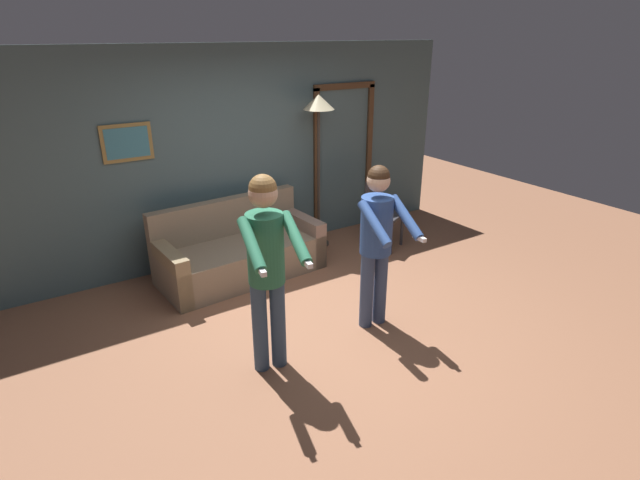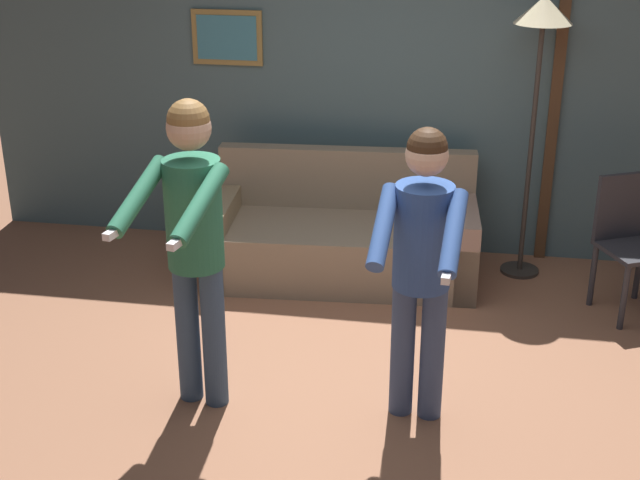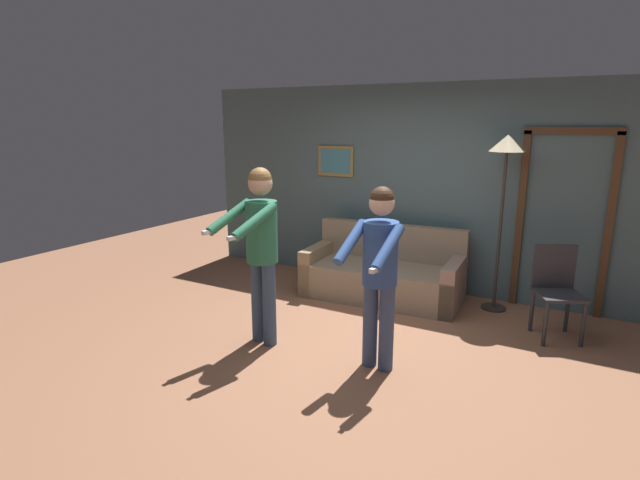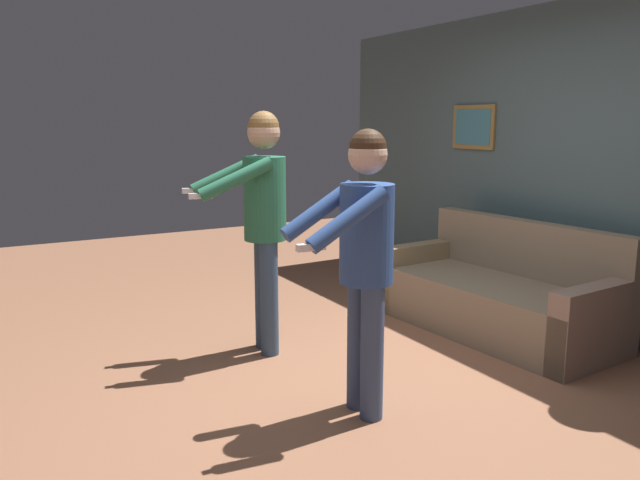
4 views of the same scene
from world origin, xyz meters
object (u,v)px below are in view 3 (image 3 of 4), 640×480
couch (383,275)px  dining_chair_distant (556,286)px  person_standing_right (379,263)px  person_standing_left (260,239)px  torchiere_lamp (506,160)px

couch → dining_chair_distant: dining_chair_distant is taller
person_standing_right → dining_chair_distant: (1.29, 1.53, -0.44)m
dining_chair_distant → couch: bearing=173.8°
couch → dining_chair_distant: size_ratio=2.10×
couch → person_standing_right: (0.65, -1.74, 0.69)m
person_standing_left → person_standing_right: (1.18, 0.07, -0.08)m
couch → person_standing_right: 1.98m
torchiere_lamp → person_standing_left: 2.84m
person_standing_right → torchiere_lamp: bearing=72.4°
person_standing_right → dining_chair_distant: person_standing_right is taller
torchiere_lamp → person_standing_right: (-0.64, -2.00, -0.76)m
dining_chair_distant → person_standing_left: bearing=-147.2°
couch → dining_chair_distant: bearing=-6.2°
person_standing_left → dining_chair_distant: size_ratio=1.86×
person_standing_left → person_standing_right: 1.19m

